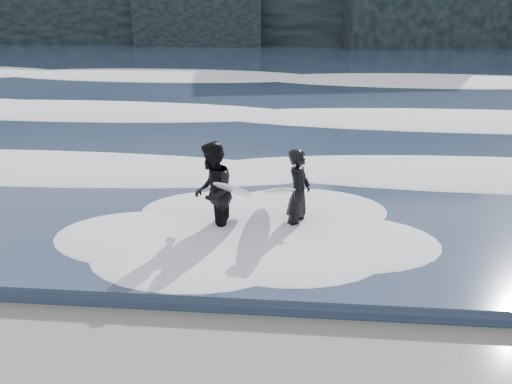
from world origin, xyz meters
TOP-DOWN VIEW (x-y plane):
  - sea at (0.00, 29.00)m, footprint 90.00×52.00m
  - foam_near at (0.00, 9.00)m, footprint 60.00×3.20m
  - foam_mid at (0.00, 16.00)m, footprint 60.00×4.00m
  - foam_far at (0.00, 25.00)m, footprint 60.00×4.80m
  - surfer_left at (0.62, 6.05)m, footprint 1.22×2.06m
  - surfer_right at (-0.96, 5.70)m, footprint 1.25×1.79m

SIDE VIEW (x-z plane):
  - sea at x=0.00m, z-range 0.00..0.30m
  - foam_near at x=0.00m, z-range 0.30..0.50m
  - foam_mid at x=0.00m, z-range 0.30..0.54m
  - foam_far at x=0.00m, z-range 0.30..0.60m
  - surfer_left at x=0.62m, z-range 0.01..1.85m
  - surfer_right at x=-0.96m, z-range 0.00..2.03m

